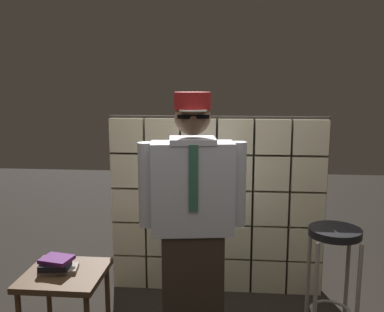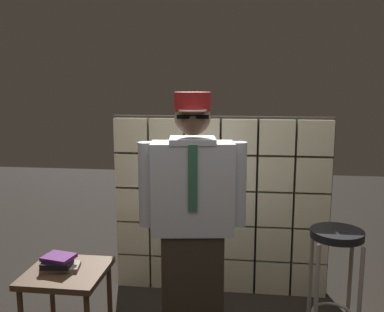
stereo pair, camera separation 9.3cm
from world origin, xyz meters
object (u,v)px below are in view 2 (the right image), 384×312
at_px(bar_stool, 335,261).
at_px(side_table, 67,280).
at_px(book_stack, 59,263).
at_px(standing_person, 193,222).

bearing_deg(bar_stool, side_table, -175.06).
distance_m(side_table, book_stack, 0.13).
height_order(bar_stool, book_stack, bar_stool).
height_order(standing_person, bar_stool, standing_person).
distance_m(standing_person, book_stack, 0.96).
bearing_deg(book_stack, side_table, -6.29).
relative_size(standing_person, bar_stool, 2.07).
height_order(standing_person, book_stack, standing_person).
bearing_deg(bar_stool, book_stack, -175.38).
distance_m(standing_person, bar_stool, 0.98).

